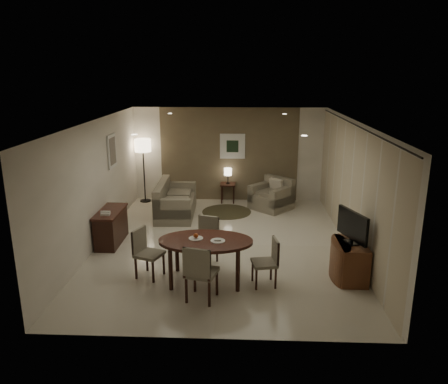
{
  "coord_description": "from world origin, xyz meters",
  "views": [
    {
      "loc": [
        0.41,
        -8.94,
        3.73
      ],
      "look_at": [
        0.0,
        0.2,
        1.15
      ],
      "focal_mm": 35.0,
      "sensor_mm": 36.0,
      "label": 1
    }
  ],
  "objects_px": {
    "console_desk": "(111,227)",
    "dining_table": "(206,260)",
    "chair_right": "(264,262)",
    "floor_lamp": "(144,171)",
    "side_table": "(228,193)",
    "chair_far": "(205,242)",
    "armchair": "(271,194)",
    "chair_left": "(149,254)",
    "chair_near": "(202,272)",
    "tv_cabinet": "(351,261)",
    "sofa": "(176,199)"
  },
  "relations": [
    {
      "from": "chair_far",
      "to": "floor_lamp",
      "type": "distance_m",
      "value": 4.7
    },
    {
      "from": "console_desk",
      "to": "armchair",
      "type": "relative_size",
      "value": 1.26
    },
    {
      "from": "tv_cabinet",
      "to": "chair_left",
      "type": "height_order",
      "value": "chair_left"
    },
    {
      "from": "chair_right",
      "to": "sofa",
      "type": "relative_size",
      "value": 0.46
    },
    {
      "from": "dining_table",
      "to": "chair_far",
      "type": "distance_m",
      "value": 0.72
    },
    {
      "from": "chair_near",
      "to": "floor_lamp",
      "type": "relative_size",
      "value": 0.54
    },
    {
      "from": "chair_near",
      "to": "sofa",
      "type": "relative_size",
      "value": 0.54
    },
    {
      "from": "dining_table",
      "to": "floor_lamp",
      "type": "xyz_separation_m",
      "value": [
        -2.19,
        4.89,
        0.52
      ]
    },
    {
      "from": "dining_table",
      "to": "sofa",
      "type": "relative_size",
      "value": 0.91
    },
    {
      "from": "chair_right",
      "to": "floor_lamp",
      "type": "distance_m",
      "value": 5.98
    },
    {
      "from": "console_desk",
      "to": "tv_cabinet",
      "type": "xyz_separation_m",
      "value": [
        4.89,
        -1.5,
        -0.03
      ]
    },
    {
      "from": "dining_table",
      "to": "side_table",
      "type": "xyz_separation_m",
      "value": [
        0.22,
        4.94,
        -0.12
      ]
    },
    {
      "from": "armchair",
      "to": "console_desk",
      "type": "bearing_deg",
      "value": -102.08
    },
    {
      "from": "sofa",
      "to": "side_table",
      "type": "height_order",
      "value": "sofa"
    },
    {
      "from": "console_desk",
      "to": "armchair",
      "type": "height_order",
      "value": "armchair"
    },
    {
      "from": "chair_right",
      "to": "armchair",
      "type": "distance_m",
      "value": 4.46
    },
    {
      "from": "chair_right",
      "to": "armchair",
      "type": "height_order",
      "value": "chair_right"
    },
    {
      "from": "console_desk",
      "to": "chair_right",
      "type": "bearing_deg",
      "value": -28.94
    },
    {
      "from": "console_desk",
      "to": "side_table",
      "type": "xyz_separation_m",
      "value": [
        2.47,
        3.24,
        -0.1
      ]
    },
    {
      "from": "dining_table",
      "to": "chair_right",
      "type": "bearing_deg",
      "value": -6.12
    },
    {
      "from": "chair_near",
      "to": "side_table",
      "type": "bearing_deg",
      "value": -77.98
    },
    {
      "from": "tv_cabinet",
      "to": "armchair",
      "type": "relative_size",
      "value": 0.94
    },
    {
      "from": "chair_left",
      "to": "chair_right",
      "type": "bearing_deg",
      "value": -75.21
    },
    {
      "from": "chair_left",
      "to": "tv_cabinet",
      "type": "bearing_deg",
      "value": -67.59
    },
    {
      "from": "sofa",
      "to": "side_table",
      "type": "distance_m",
      "value": 1.83
    },
    {
      "from": "sofa",
      "to": "armchair",
      "type": "distance_m",
      "value": 2.62
    },
    {
      "from": "armchair",
      "to": "floor_lamp",
      "type": "bearing_deg",
      "value": -146.24
    },
    {
      "from": "chair_near",
      "to": "chair_right",
      "type": "bearing_deg",
      "value": -138.07
    },
    {
      "from": "armchair",
      "to": "dining_table",
      "type": "bearing_deg",
      "value": -65.9
    },
    {
      "from": "chair_far",
      "to": "chair_left",
      "type": "bearing_deg",
      "value": -131.06
    },
    {
      "from": "chair_far",
      "to": "chair_right",
      "type": "relative_size",
      "value": 1.08
    },
    {
      "from": "chair_near",
      "to": "side_table",
      "type": "relative_size",
      "value": 1.82
    },
    {
      "from": "console_desk",
      "to": "sofa",
      "type": "bearing_deg",
      "value": 60.17
    },
    {
      "from": "side_table",
      "to": "chair_left",
      "type": "bearing_deg",
      "value": -104.76
    },
    {
      "from": "console_desk",
      "to": "armchair",
      "type": "bearing_deg",
      "value": 35.46
    },
    {
      "from": "chair_far",
      "to": "chair_left",
      "type": "height_order",
      "value": "chair_far"
    },
    {
      "from": "tv_cabinet",
      "to": "dining_table",
      "type": "xyz_separation_m",
      "value": [
        -2.64,
        -0.21,
        0.05
      ]
    },
    {
      "from": "dining_table",
      "to": "chair_near",
      "type": "bearing_deg",
      "value": -91.13
    },
    {
      "from": "chair_left",
      "to": "armchair",
      "type": "xyz_separation_m",
      "value": [
        2.49,
        4.22,
        -0.04
      ]
    },
    {
      "from": "tv_cabinet",
      "to": "chair_left",
      "type": "relative_size",
      "value": 0.98
    },
    {
      "from": "chair_right",
      "to": "side_table",
      "type": "bearing_deg",
      "value": 179.2
    },
    {
      "from": "console_desk",
      "to": "chair_far",
      "type": "distance_m",
      "value": 2.39
    },
    {
      "from": "chair_far",
      "to": "floor_lamp",
      "type": "bearing_deg",
      "value": 134.23
    },
    {
      "from": "armchair",
      "to": "floor_lamp",
      "type": "xyz_separation_m",
      "value": [
        -3.63,
        0.56,
        0.49
      ]
    },
    {
      "from": "console_desk",
      "to": "dining_table",
      "type": "bearing_deg",
      "value": -37.26
    },
    {
      "from": "chair_left",
      "to": "sofa",
      "type": "xyz_separation_m",
      "value": [
        -0.05,
        3.59,
        -0.02
      ]
    },
    {
      "from": "dining_table",
      "to": "sofa",
      "type": "distance_m",
      "value": 3.86
    },
    {
      "from": "chair_left",
      "to": "floor_lamp",
      "type": "height_order",
      "value": "floor_lamp"
    },
    {
      "from": "console_desk",
      "to": "chair_left",
      "type": "height_order",
      "value": "chair_left"
    },
    {
      "from": "tv_cabinet",
      "to": "chair_near",
      "type": "height_order",
      "value": "chair_near"
    }
  ]
}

